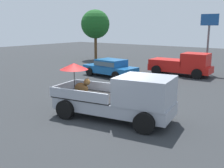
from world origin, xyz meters
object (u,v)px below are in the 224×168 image
Objects in this scene: pickup_truck_red at (183,64)px; motel_sign at (209,32)px; parked_sedan_far at (110,67)px; pickup_truck_main at (122,97)px.

pickup_truck_red is 1.03× the size of motel_sign.
pickup_truck_red is at bearing -133.66° from parked_sedan_far.
pickup_truck_red reaches higher than parked_sedan_far.
pickup_truck_main is 1.11× the size of motel_sign.
parked_sedan_far is (-6.28, 7.47, -0.23)m from pickup_truck_main.
pickup_truck_main is at bearing -83.96° from pickup_truck_red.
pickup_truck_main is at bearing -86.39° from motel_sign.
pickup_truck_main reaches higher than parked_sedan_far.
pickup_truck_red is 5.71m from parked_sedan_far.
parked_sedan_far is at bearing 120.25° from pickup_truck_main.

